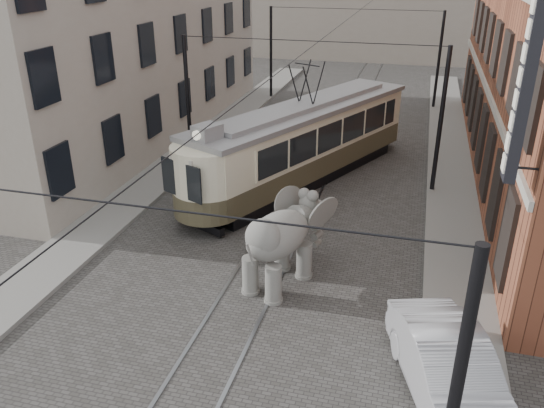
% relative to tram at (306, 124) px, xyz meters
% --- Properties ---
extents(ground, '(120.00, 120.00, 0.00)m').
position_rel_tram_xyz_m(ground, '(0.25, -5.91, -2.54)').
color(ground, '#43413E').
extents(tram_rails, '(1.54, 80.00, 0.02)m').
position_rel_tram_xyz_m(tram_rails, '(0.25, -5.91, -2.53)').
color(tram_rails, slate).
rests_on(tram_rails, ground).
extents(sidewalk_right, '(2.00, 60.00, 0.15)m').
position_rel_tram_xyz_m(sidewalk_right, '(6.25, -5.91, -2.47)').
color(sidewalk_right, slate).
rests_on(sidewalk_right, ground).
extents(sidewalk_left, '(2.00, 60.00, 0.15)m').
position_rel_tram_xyz_m(sidewalk_left, '(-6.25, -5.91, -2.47)').
color(sidewalk_left, slate).
rests_on(sidewalk_left, ground).
extents(stucco_building, '(7.00, 24.00, 10.00)m').
position_rel_tram_xyz_m(stucco_building, '(-10.75, 4.09, 2.46)').
color(stucco_building, gray).
rests_on(stucco_building, ground).
extents(catenary, '(11.00, 30.20, 6.00)m').
position_rel_tram_xyz_m(catenary, '(0.05, -0.91, 0.46)').
color(catenary, black).
rests_on(catenary, ground).
extents(tram, '(7.74, 12.74, 5.08)m').
position_rel_tram_xyz_m(tram, '(0.00, 0.00, 0.00)').
color(tram, beige).
rests_on(tram, ground).
extents(elephant, '(3.64, 4.76, 2.58)m').
position_rel_tram_xyz_m(elephant, '(0.99, -8.40, -1.25)').
color(elephant, '#615F59').
rests_on(elephant, ground).
extents(parked_car, '(3.11, 5.03, 1.57)m').
position_rel_tram_xyz_m(parked_car, '(5.83, -11.97, -1.76)').
color(parked_car, '#A0A0A4').
rests_on(parked_car, ground).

